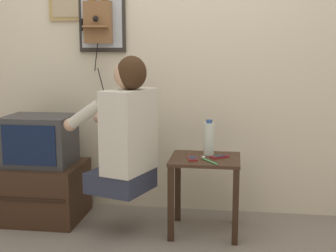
{
  "coord_description": "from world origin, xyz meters",
  "views": [
    {
      "loc": [
        0.51,
        -2.45,
        1.27
      ],
      "look_at": [
        0.07,
        0.59,
        0.75
      ],
      "focal_mm": 50.0,
      "sensor_mm": 36.0,
      "label": 1
    }
  ],
  "objects_px": {
    "wall_mirror": "(102,7)",
    "water_bottle": "(209,138)",
    "cell_phone_held": "(193,158)",
    "cell_phone_spare": "(219,157)",
    "person": "(126,131)",
    "television": "(40,140)",
    "wall_phone_antique": "(98,21)",
    "toothbrush": "(208,161)"
  },
  "relations": [
    {
      "from": "person",
      "to": "wall_mirror",
      "type": "relative_size",
      "value": 1.35
    },
    {
      "from": "person",
      "to": "cell_phone_held",
      "type": "distance_m",
      "value": 0.48
    },
    {
      "from": "wall_phone_antique",
      "to": "water_bottle",
      "type": "xyz_separation_m",
      "value": [
        0.86,
        -0.29,
        -0.81
      ]
    },
    {
      "from": "wall_mirror",
      "to": "water_bottle",
      "type": "distance_m",
      "value": 1.29
    },
    {
      "from": "wall_mirror",
      "to": "cell_phone_held",
      "type": "relative_size",
      "value": 5.07
    },
    {
      "from": "person",
      "to": "television",
      "type": "bearing_deg",
      "value": 93.53
    },
    {
      "from": "television",
      "to": "cell_phone_held",
      "type": "height_order",
      "value": "television"
    },
    {
      "from": "person",
      "to": "cell_phone_spare",
      "type": "distance_m",
      "value": 0.66
    },
    {
      "from": "television",
      "to": "wall_mirror",
      "type": "bearing_deg",
      "value": 41.91
    },
    {
      "from": "television",
      "to": "toothbrush",
      "type": "bearing_deg",
      "value": -8.42
    },
    {
      "from": "cell_phone_spare",
      "to": "wall_phone_antique",
      "type": "bearing_deg",
      "value": -150.24
    },
    {
      "from": "wall_phone_antique",
      "to": "cell_phone_spare",
      "type": "height_order",
      "value": "wall_phone_antique"
    },
    {
      "from": "person",
      "to": "television",
      "type": "height_order",
      "value": "person"
    },
    {
      "from": "toothbrush",
      "to": "wall_mirror",
      "type": "bearing_deg",
      "value": 112.34
    },
    {
      "from": "cell_phone_held",
      "to": "person",
      "type": "bearing_deg",
      "value": 177.57
    },
    {
      "from": "water_bottle",
      "to": "toothbrush",
      "type": "height_order",
      "value": "water_bottle"
    },
    {
      "from": "wall_phone_antique",
      "to": "toothbrush",
      "type": "xyz_separation_m",
      "value": [
        0.87,
        -0.49,
        -0.92
      ]
    },
    {
      "from": "wall_phone_antique",
      "to": "cell_phone_spare",
      "type": "xyz_separation_m",
      "value": [
        0.94,
        -0.37,
        -0.92
      ]
    },
    {
      "from": "wall_mirror",
      "to": "water_bottle",
      "type": "bearing_deg",
      "value": -21.65
    },
    {
      "from": "toothbrush",
      "to": "water_bottle",
      "type": "bearing_deg",
      "value": 57.19
    },
    {
      "from": "television",
      "to": "wall_phone_antique",
      "type": "distance_m",
      "value": 0.99
    },
    {
      "from": "person",
      "to": "toothbrush",
      "type": "relative_size",
      "value": 5.94
    },
    {
      "from": "wall_phone_antique",
      "to": "water_bottle",
      "type": "distance_m",
      "value": 1.22
    },
    {
      "from": "television",
      "to": "cell_phone_spare",
      "type": "xyz_separation_m",
      "value": [
        1.31,
        -0.06,
        -0.06
      ]
    },
    {
      "from": "wall_mirror",
      "to": "cell_phone_held",
      "type": "height_order",
      "value": "wall_mirror"
    },
    {
      "from": "person",
      "to": "toothbrush",
      "type": "height_order",
      "value": "person"
    },
    {
      "from": "television",
      "to": "wall_phone_antique",
      "type": "bearing_deg",
      "value": 39.71
    },
    {
      "from": "wall_mirror",
      "to": "cell_phone_held",
      "type": "distance_m",
      "value": 1.36
    },
    {
      "from": "cell_phone_spare",
      "to": "cell_phone_held",
      "type": "bearing_deg",
      "value": -106.1
    },
    {
      "from": "wall_mirror",
      "to": "toothbrush",
      "type": "bearing_deg",
      "value": -32.12
    },
    {
      "from": "cell_phone_spare",
      "to": "toothbrush",
      "type": "relative_size",
      "value": 0.88
    },
    {
      "from": "television",
      "to": "toothbrush",
      "type": "distance_m",
      "value": 1.26
    },
    {
      "from": "wall_phone_antique",
      "to": "cell_phone_spare",
      "type": "bearing_deg",
      "value": -21.4
    },
    {
      "from": "television",
      "to": "water_bottle",
      "type": "distance_m",
      "value": 1.23
    },
    {
      "from": "wall_phone_antique",
      "to": "cell_phone_held",
      "type": "height_order",
      "value": "wall_phone_antique"
    },
    {
      "from": "wall_mirror",
      "to": "cell_phone_spare",
      "type": "xyz_separation_m",
      "value": [
        0.92,
        -0.41,
        -1.03
      ]
    },
    {
      "from": "television",
      "to": "wall_mirror",
      "type": "xyz_separation_m",
      "value": [
        0.39,
        0.35,
        0.97
      ]
    },
    {
      "from": "television",
      "to": "cell_phone_spare",
      "type": "bearing_deg",
      "value": -2.52
    },
    {
      "from": "person",
      "to": "cell_phone_spare",
      "type": "bearing_deg",
      "value": -58.92
    },
    {
      "from": "wall_mirror",
      "to": "cell_phone_held",
      "type": "xyz_separation_m",
      "value": [
        0.74,
        -0.48,
        -1.03
      ]
    },
    {
      "from": "toothbrush",
      "to": "cell_phone_held",
      "type": "bearing_deg",
      "value": 118.91
    },
    {
      "from": "wall_phone_antique",
      "to": "wall_mirror",
      "type": "height_order",
      "value": "wall_mirror"
    }
  ]
}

